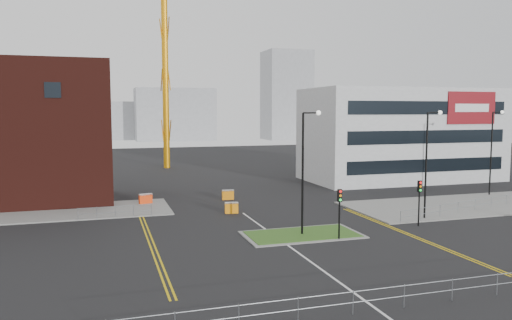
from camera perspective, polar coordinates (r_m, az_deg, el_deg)
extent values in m
plane|color=black|center=(29.54, 7.70, -12.45)|extent=(200.00, 200.00, 0.00)
cube|color=slate|center=(48.95, -26.53, -5.65)|extent=(28.00, 8.00, 0.12)
cube|color=slate|center=(52.81, 23.19, -4.72)|extent=(24.00, 10.00, 0.12)
cube|color=slate|center=(37.34, 5.29, -8.50)|extent=(8.60, 4.60, 0.08)
cube|color=#2D531B|center=(37.34, 5.29, -8.47)|extent=(8.00, 4.00, 0.12)
cube|color=#401510|center=(54.07, -25.84, 2.81)|extent=(18.00, 10.00, 14.00)
cube|color=black|center=(48.61, -22.22, 7.42)|extent=(1.40, 0.10, 1.40)
cube|color=#B5B8BB|center=(68.90, 16.21, 2.81)|extent=(25.00, 12.00, 12.00)
cube|color=black|center=(64.24, 19.08, -0.61)|extent=(22.00, 0.10, 1.60)
cube|color=black|center=(63.97, 19.18, 2.51)|extent=(22.00, 0.10, 1.60)
cube|color=black|center=(63.89, 19.28, 5.65)|extent=(22.00, 0.10, 1.60)
cube|color=maroon|center=(67.58, 23.42, 5.49)|extent=(7.00, 0.15, 4.00)
cube|color=white|center=(67.50, 23.48, 5.49)|extent=(5.00, 0.05, 1.00)
cylinder|color=orange|center=(81.56, -10.37, 12.08)|extent=(1.00, 1.00, 36.83)
cylinder|color=black|center=(36.51, 5.35, -1.69)|extent=(0.16, 0.16, 9.00)
cylinder|color=black|center=(36.45, 6.29, 5.38)|extent=(1.20, 0.10, 0.10)
sphere|color=silver|center=(36.69, 7.15, 5.37)|extent=(0.36, 0.36, 0.36)
cylinder|color=black|center=(44.15, 18.86, -0.70)|extent=(0.16, 0.16, 9.00)
cylinder|color=black|center=(44.26, 19.68, 5.13)|extent=(1.20, 0.10, 0.10)
sphere|color=silver|center=(44.63, 20.29, 5.11)|extent=(0.36, 0.36, 0.36)
cylinder|color=black|center=(59.18, 25.28, 0.60)|extent=(0.16, 0.16, 9.00)
cylinder|color=black|center=(59.41, 25.89, 4.94)|extent=(1.20, 0.10, 0.10)
sphere|color=silver|center=(59.82, 26.31, 4.92)|extent=(0.36, 0.36, 0.36)
cylinder|color=black|center=(36.06, 9.49, -6.68)|extent=(0.12, 0.12, 3.00)
cube|color=black|center=(35.74, 9.54, -4.02)|extent=(0.28, 0.22, 0.90)
sphere|color=red|center=(35.57, 9.64, -3.57)|extent=(0.18, 0.18, 0.18)
sphere|color=orange|center=(35.62, 9.63, -4.05)|extent=(0.18, 0.18, 0.18)
sphere|color=#0CCC33|center=(35.67, 9.62, -4.52)|extent=(0.18, 0.18, 0.18)
cylinder|color=black|center=(41.82, 18.12, -5.18)|extent=(0.12, 0.12, 3.00)
cube|color=black|center=(41.54, 18.19, -2.87)|extent=(0.28, 0.22, 0.90)
sphere|color=red|center=(41.40, 18.31, -2.48)|extent=(0.18, 0.18, 0.18)
sphere|color=orange|center=(41.44, 18.30, -2.89)|extent=(0.18, 0.18, 0.18)
sphere|color=#0CCC33|center=(41.48, 18.28, -3.30)|extent=(0.18, 0.18, 0.18)
cylinder|color=gray|center=(24.20, 13.92, -14.08)|extent=(24.00, 0.04, 0.04)
cylinder|color=gray|center=(24.37, 13.89, -15.19)|extent=(24.00, 0.04, 0.04)
cylinder|color=gray|center=(44.18, -15.79, -5.13)|extent=(6.00, 0.04, 0.04)
cylinder|color=gray|center=(44.28, -15.78, -5.77)|extent=(6.00, 0.04, 0.04)
cylinder|color=gray|center=(44.31, -19.68, -5.88)|extent=(0.05, 0.05, 1.10)
cylinder|color=gray|center=(44.44, -11.89, -5.63)|extent=(0.05, 0.05, 1.10)
cylinder|color=gray|center=(49.81, 23.78, -4.19)|extent=(19.01, 5.04, 0.04)
cylinder|color=gray|center=(49.90, 23.76, -4.76)|extent=(19.01, 5.04, 0.04)
cylinder|color=gray|center=(42.25, 16.18, -6.32)|extent=(0.05, 0.05, 1.10)
cube|color=silver|center=(31.28, 6.13, -11.39)|extent=(0.15, 30.00, 0.01)
cube|color=gold|center=(36.70, -12.25, -8.91)|extent=(0.12, 24.00, 0.01)
cube|color=gold|center=(36.73, -11.78, -8.89)|extent=(0.12, 24.00, 0.01)
cube|color=gold|center=(39.13, 16.74, -8.11)|extent=(0.12, 20.00, 0.01)
cube|color=gold|center=(39.29, 17.11, -8.06)|extent=(0.12, 20.00, 0.01)
cube|color=gray|center=(156.97, -9.25, 5.16)|extent=(24.00, 12.00, 16.00)
cube|color=gray|center=(160.91, 3.51, 7.37)|extent=(14.00, 12.00, 28.00)
cube|color=gray|center=(165.50, -15.93, 4.35)|extent=(30.00, 12.00, 12.00)
cube|color=#F63D0D|center=(50.10, -12.51, -4.40)|extent=(1.32, 0.68, 1.05)
cube|color=silver|center=(50.02, -12.53, -3.86)|extent=(1.32, 0.68, 0.13)
cube|color=orange|center=(51.66, -3.23, -4.00)|extent=(1.23, 0.49, 1.00)
cube|color=silver|center=(51.59, -3.23, -3.50)|extent=(1.23, 0.49, 0.12)
cube|color=orange|center=(44.87, -2.82, -5.48)|extent=(1.23, 0.58, 0.99)
cube|color=silver|center=(44.79, -2.82, -4.92)|extent=(1.23, 0.58, 0.12)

